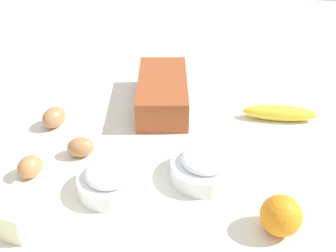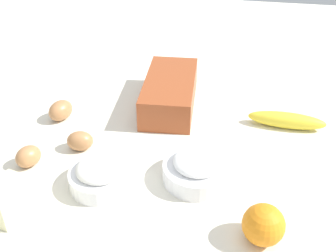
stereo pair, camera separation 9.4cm
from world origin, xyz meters
name	(u,v)px [view 1 (the left image)]	position (x,y,z in m)	size (l,w,h in m)	color
ground_plane	(168,143)	(0.00, 0.00, -0.01)	(2.40, 2.40, 0.02)	silver
loaf_pan	(163,92)	(-0.16, -0.03, 0.04)	(0.29, 0.15, 0.08)	#9E4723
flour_bowl	(110,180)	(0.18, -0.10, 0.03)	(0.13, 0.13, 0.06)	white
sugar_bowl	(205,166)	(0.13, 0.09, 0.03)	(0.14, 0.14, 0.06)	white
banana	(280,113)	(-0.11, 0.28, 0.02)	(0.19, 0.04, 0.04)	yellow
orange_fruit	(281,215)	(0.27, 0.22, 0.04)	(0.07, 0.07, 0.07)	orange
butter_block	(19,213)	(0.29, -0.25, 0.03)	(0.09, 0.06, 0.06)	#F4EDB2
egg_near_butter	(54,117)	(-0.04, -0.29, 0.03)	(0.05, 0.05, 0.07)	#B17748
egg_beside_bowl	(30,167)	(0.15, -0.28, 0.02)	(0.05, 0.05, 0.06)	#B77C4B
egg_loose	(81,147)	(0.07, -0.19, 0.02)	(0.05, 0.05, 0.06)	#B47A4A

